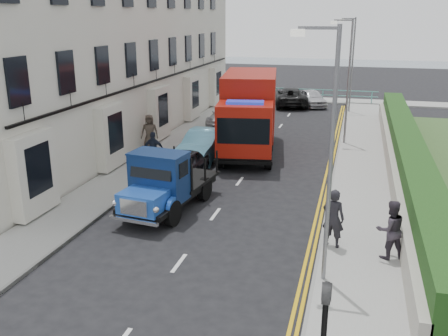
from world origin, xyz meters
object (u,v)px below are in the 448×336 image
at_px(lamp_near, 327,144).
at_px(lamp_mid, 347,75).
at_px(red_lorry, 249,111).
at_px(lamp_far, 351,59).
at_px(bedford_lorry, 162,186).
at_px(pedestrian_east_near, 333,218).
at_px(parked_car_front, 182,166).

xyz_separation_m(lamp_near, lamp_mid, (0.00, 16.00, 0.00)).
height_order(lamp_mid, red_lorry, lamp_mid).
distance_m(lamp_far, red_lorry, 13.86).
distance_m(lamp_near, red_lorry, 14.16).
height_order(lamp_near, red_lorry, lamp_near).
xyz_separation_m(lamp_mid, lamp_far, (0.00, 10.00, 0.00)).
bearing_deg(bedford_lorry, lamp_near, -23.01).
relative_size(lamp_mid, pedestrian_east_near, 3.66).
bearing_deg(pedestrian_east_near, lamp_mid, -77.11).
distance_m(lamp_mid, parked_car_front, 11.33).
relative_size(bedford_lorry, pedestrian_east_near, 2.75).
relative_size(lamp_far, pedestrian_east_near, 3.66).
bearing_deg(red_lorry, lamp_mid, 21.25).
xyz_separation_m(lamp_far, parked_car_front, (-6.78, -18.44, -3.35)).
xyz_separation_m(lamp_near, pedestrian_east_near, (0.22, 2.16, -2.92)).
bearing_deg(parked_car_front, bedford_lorry, -76.44).
bearing_deg(lamp_near, pedestrian_east_near, 84.11).
height_order(red_lorry, pedestrian_east_near, red_lorry).
height_order(parked_car_front, pedestrian_east_near, pedestrian_east_near).
height_order(lamp_near, lamp_mid, same).
bearing_deg(lamp_mid, lamp_far, 90.00).
bearing_deg(lamp_mid, parked_car_front, -128.76).
bearing_deg(lamp_far, lamp_near, -90.00).
relative_size(lamp_near, pedestrian_east_near, 3.66).
bearing_deg(bedford_lorry, red_lorry, 89.95).
height_order(bedford_lorry, pedestrian_east_near, bedford_lorry).
xyz_separation_m(lamp_near, bedford_lorry, (-6.11, 3.53, -2.89)).
height_order(lamp_far, parked_car_front, lamp_far).
height_order(lamp_near, lamp_far, same).
bearing_deg(lamp_far, pedestrian_east_near, -89.46).
xyz_separation_m(lamp_mid, red_lorry, (-4.91, -2.84, -1.77)).
relative_size(lamp_near, parked_car_front, 1.84).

